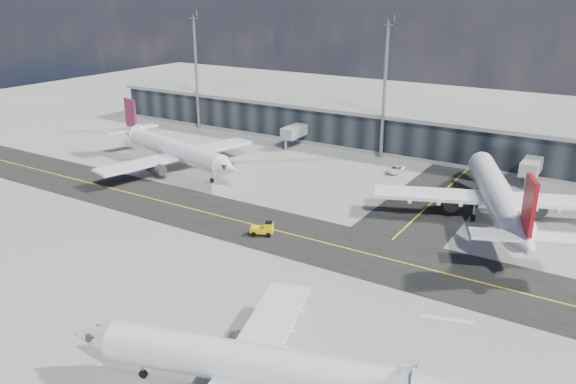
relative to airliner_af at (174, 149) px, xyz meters
The scene contains 9 objects.
ground 37.30m from the airliner_af, 31.11° to the right, with size 300.00×300.00×0.00m, color gray.
taxiway_lanes 36.86m from the airliner_af, 13.29° to the right, with size 180.00×63.00×0.03m.
terminal_concourse 47.86m from the airliner_af, 48.36° to the left, with size 152.00×19.80×8.80m.
floodlight_masts 44.48m from the airliner_af, 42.23° to the left, with size 102.50×0.70×28.90m.
airliner_af is the anchor object (origin of this frame).
airliner_redtail 60.73m from the airliner_af, ahead, with size 35.93×41.53×12.80m.
airliner_near 70.22m from the airliner_af, 41.36° to the right, with size 35.34×30.44×10.65m.
baggage_tug 37.83m from the airliner_af, 27.67° to the right, with size 3.62×2.74×2.05m.
service_van 43.68m from the airliner_af, 27.78° to the left, with size 2.20×4.78×1.33m, color white.
Camera 1 is at (43.82, -59.50, 33.42)m, focal length 35.00 mm.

